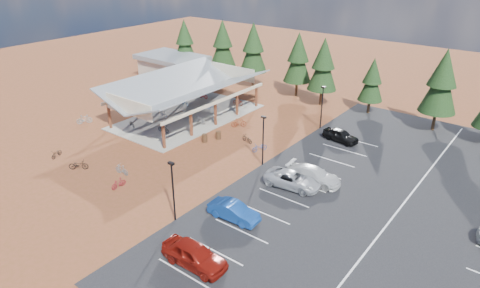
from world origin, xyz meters
TOP-DOWN VIEW (x-y plane):
  - ground at (0.00, 0.00)m, footprint 140.00×140.00m
  - asphalt_lot at (18.50, 3.00)m, footprint 27.00×44.00m
  - concrete_pad at (-10.00, 7.00)m, footprint 10.60×18.60m
  - bike_pavilion at (-10.00, 7.00)m, footprint 11.65×19.40m
  - outbuilding at (-24.00, 18.00)m, footprint 11.00×7.00m
  - lamp_post_0 at (5.00, -10.00)m, footprint 0.50×0.25m
  - lamp_post_1 at (5.00, 2.00)m, footprint 0.50×0.25m
  - lamp_post_2 at (5.00, 14.00)m, footprint 0.50×0.25m
  - trash_bin_0 at (-3.21, 2.57)m, footprint 0.60×0.60m
  - trash_bin_1 at (-2.53, 4.12)m, footprint 0.60×0.60m
  - pine_0 at (-24.80, 21.86)m, footprint 3.85×3.85m
  - pine_1 at (-17.47, 22.94)m, footprint 4.07×4.07m
  - pine_2 at (-11.33, 22.73)m, footprint 4.17×4.17m
  - pine_3 at (-3.54, 22.71)m, footprint 3.92×3.92m
  - pine_4 at (1.08, 21.36)m, footprint 3.93×3.93m
  - pine_5 at (7.51, 22.35)m, footprint 3.11×3.11m
  - pine_6 at (15.79, 21.49)m, footprint 4.15×4.15m
  - bike_0 at (-12.82, 0.34)m, footprint 1.64×1.03m
  - bike_1 at (-12.10, 4.73)m, footprint 1.83×0.93m
  - bike_2 at (-13.26, 9.78)m, footprint 1.74×0.97m
  - bike_3 at (-13.21, 13.40)m, footprint 1.57×0.52m
  - bike_4 at (-8.71, 1.55)m, footprint 1.64×0.71m
  - bike_5 at (-7.04, 5.97)m, footprint 1.65×0.64m
  - bike_6 at (-9.16, 10.75)m, footprint 1.71×1.05m
  - bike_7 at (-7.60, 14.19)m, footprint 1.62×0.56m
  - bike_8 at (-12.68, -9.54)m, footprint 1.13×1.65m
  - bike_9 at (-18.44, -2.38)m, footprint 1.34×1.87m
  - bike_11 at (-2.61, -9.55)m, footprint 0.45×1.56m
  - bike_12 at (-8.54, -9.70)m, footprint 1.85×1.69m
  - bike_13 at (-4.43, -7.77)m, footprint 1.69×0.62m
  - bike_14 at (3.00, 4.34)m, footprint 1.27×1.87m
  - bike_15 at (-2.86, 8.31)m, footprint 1.63×1.70m
  - bike_16 at (0.60, 5.33)m, footprint 1.68×0.93m
  - car_0 at (9.83, -12.90)m, footprint 4.91×2.10m
  - car_1 at (8.57, -7.07)m, footprint 4.37×1.77m
  - car_2 at (9.60, 0.09)m, footprint 5.38×2.98m
  - car_3 at (10.70, 1.95)m, footprint 5.18×2.35m
  - car_4 at (8.63, 11.87)m, footprint 4.27×2.24m

SIDE VIEW (x-z plane):
  - ground at x=0.00m, z-range 0.00..0.00m
  - asphalt_lot at x=18.50m, z-range 0.00..0.04m
  - concrete_pad at x=-10.00m, z-range 0.00..0.10m
  - bike_8 at x=-12.68m, z-range 0.00..0.82m
  - bike_16 at x=0.60m, z-range 0.00..0.84m
  - trash_bin_0 at x=-3.21m, z-range 0.00..0.90m
  - trash_bin_1 at x=-2.53m, z-range 0.00..0.90m
  - bike_14 at x=3.00m, z-range 0.00..0.93m
  - bike_11 at x=-2.61m, z-range 0.00..0.93m
  - bike_12 at x=-8.54m, z-range 0.00..0.98m
  - bike_13 at x=-4.43m, z-range 0.00..1.00m
  - bike_0 at x=-12.82m, z-range 0.10..0.91m
  - bike_4 at x=-8.71m, z-range 0.10..0.93m
  - bike_6 at x=-9.16m, z-range 0.10..0.95m
  - bike_2 at x=-13.26m, z-range 0.10..0.96m
  - bike_15 at x=-2.86m, z-range 0.00..1.11m
  - bike_9 at x=-18.44m, z-range 0.00..1.11m
  - bike_3 at x=-13.21m, z-range 0.10..1.03m
  - bike_7 at x=-7.60m, z-range 0.10..1.06m
  - bike_5 at x=-7.04m, z-range 0.10..1.07m
  - bike_1 at x=-12.10m, z-range 0.10..1.16m
  - car_4 at x=8.63m, z-range 0.04..1.43m
  - car_1 at x=8.57m, z-range 0.04..1.45m
  - car_2 at x=9.60m, z-range 0.04..1.47m
  - car_3 at x=10.70m, z-range 0.04..1.51m
  - car_0 at x=9.83m, z-range 0.04..1.69m
  - outbuilding at x=-24.00m, z-range 0.08..3.98m
  - lamp_post_0 at x=5.00m, z-range 0.41..5.55m
  - lamp_post_1 at x=5.00m, z-range 0.41..5.55m
  - lamp_post_2 at x=5.00m, z-range 0.41..5.55m
  - bike_pavilion at x=-10.00m, z-range 1.34..6.31m
  - pine_5 at x=7.51m, z-range 0.80..8.05m
  - pine_0 at x=-24.80m, z-range 0.99..9.97m
  - pine_3 at x=-3.54m, z-range 1.01..10.14m
  - pine_4 at x=1.08m, z-range 1.01..10.17m
  - pine_1 at x=-17.47m, z-range 1.05..10.54m
  - pine_6 at x=15.79m, z-range 1.07..10.73m
  - pine_2 at x=-11.33m, z-range 1.08..10.81m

